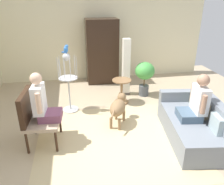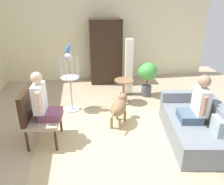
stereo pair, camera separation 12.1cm
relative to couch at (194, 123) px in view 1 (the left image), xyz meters
The scene contains 14 objects.
ground_plane 1.35m from the couch, 169.10° to the left, with size 7.91×7.91×0.00m, color tan.
back_wall 4.00m from the couch, 109.80° to the left, with size 6.51×0.12×2.86m, color beige.
area_rug 1.50m from the couch, behind, with size 2.80×2.56×0.01m, color #C6B284.
couch is the anchor object (origin of this frame).
armchair 2.87m from the couch, behind, with size 0.63×0.73×1.00m.
person_on_couch 0.46m from the couch, 145.40° to the right, with size 0.49×0.56×0.84m.
person_on_armchair 2.74m from the couch, behind, with size 0.47×0.50×0.85m.
round_end_table 1.94m from the couch, 121.40° to the left, with size 0.46×0.46×0.60m.
dog 1.47m from the couch, 151.61° to the left, with size 0.50×0.78×0.60m.
bird_cage_stand 2.72m from the couch, 147.07° to the left, with size 0.41×0.41×1.34m.
parrot 2.91m from the couch, 147.01° to the left, with size 0.17×0.10×0.18m.
potted_plant 2.03m from the couch, 99.79° to the left, with size 0.50×0.50×0.90m.
column_lamp 2.33m from the couch, 110.27° to the left, with size 0.20×0.20×1.47m.
armoire_cabinet 3.50m from the couch, 111.64° to the left, with size 0.91×0.56×1.85m, color black.
Camera 1 is at (-0.82, -3.49, 2.47)m, focal length 36.05 mm.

